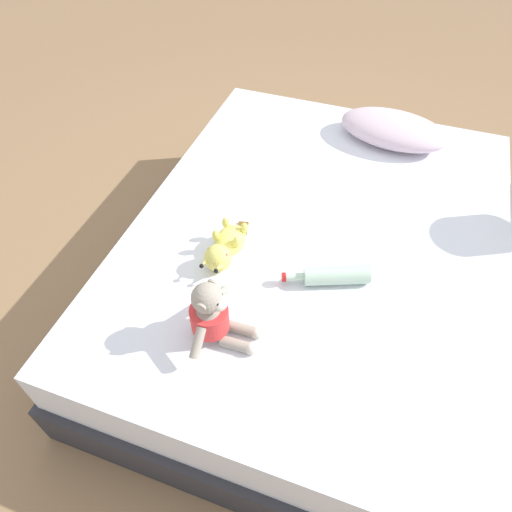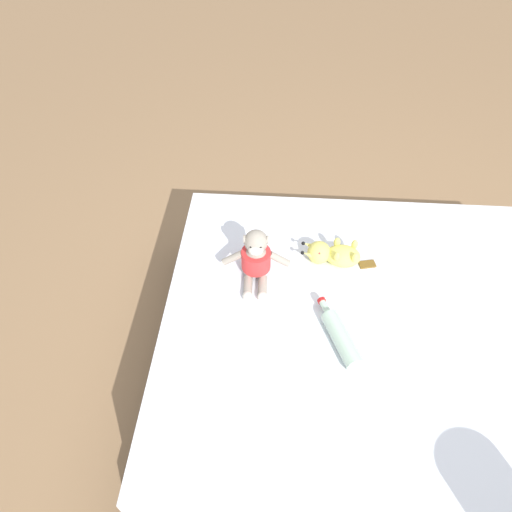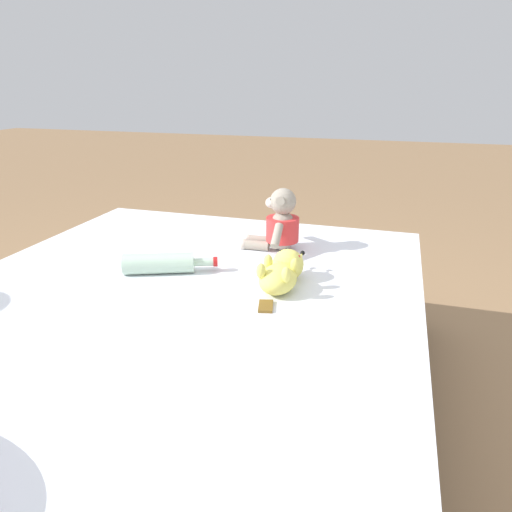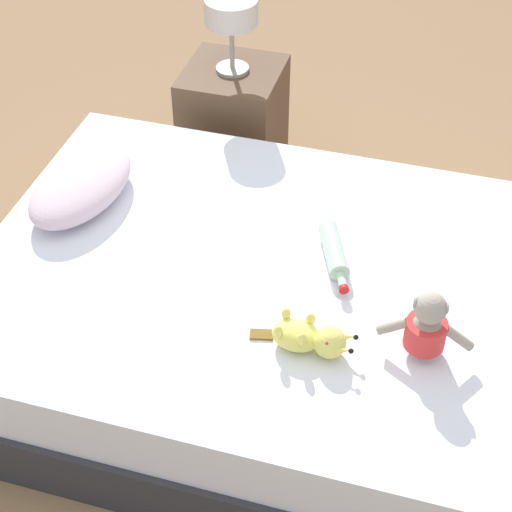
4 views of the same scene
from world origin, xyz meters
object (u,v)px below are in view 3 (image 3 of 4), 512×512
at_px(plush_monkey, 280,225).
at_px(glass_bottle, 161,263).
at_px(plush_yellow_creature, 282,272).
at_px(bed, 163,376).

height_order(plush_monkey, glass_bottle, plush_monkey).
bearing_deg(plush_yellow_creature, plush_monkey, -74.22).
bearing_deg(bed, plush_yellow_creature, -139.59).
distance_m(bed, glass_bottle, 0.37).
relative_size(bed, plush_yellow_creature, 5.78).
relative_size(plush_yellow_creature, glass_bottle, 1.09).
bearing_deg(bed, glass_bottle, -65.52).
bearing_deg(plush_yellow_creature, bed, 40.41).
bearing_deg(plush_monkey, bed, 70.38).
bearing_deg(glass_bottle, bed, 114.48).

